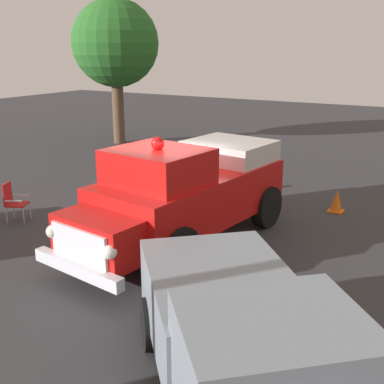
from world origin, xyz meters
name	(u,v)px	position (x,y,z in m)	size (l,w,h in m)	color
ground_plane	(161,236)	(0.00, 0.00, 0.00)	(60.00, 60.00, 0.00)	#333335
vintage_fire_truck	(186,192)	(0.65, 0.05, 1.20)	(3.03, 6.19, 2.59)	black
parked_pickup	(243,346)	(4.08, -4.40, 0.99)	(4.54, 4.78, 1.90)	black
lawn_chair_near_truck	(181,179)	(-1.18, 2.86, 0.59)	(0.66, 0.67, 1.02)	#B7BABF
lawn_chair_by_car	(12,199)	(-3.90, -1.03, 0.59)	(0.66, 0.66, 1.02)	#B7BABF
spectator_seated	(181,176)	(-1.11, 2.74, 0.70)	(0.58, 0.64, 1.29)	#383842
oak_tree_right	(115,44)	(-8.20, 8.81, 4.47)	(3.88, 3.88, 6.45)	brown
traffic_cone	(337,201)	(3.17, 3.91, 0.31)	(0.40, 0.40, 0.64)	orange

